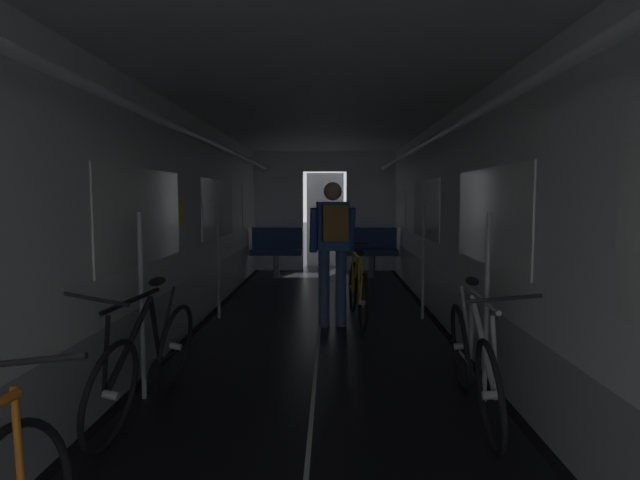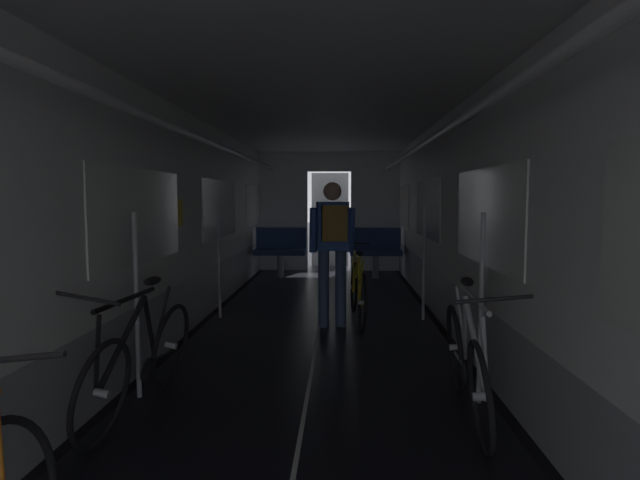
% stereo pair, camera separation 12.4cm
% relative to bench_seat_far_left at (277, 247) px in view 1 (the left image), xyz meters
% --- Properties ---
extents(train_car_shell, '(3.14, 12.34, 2.57)m').
position_rel_bench_seat_far_left_xyz_m(train_car_shell, '(0.90, -4.47, 1.13)').
color(train_car_shell, black).
rests_on(train_car_shell, ground).
extents(bench_seat_far_left, '(0.98, 0.51, 0.95)m').
position_rel_bench_seat_far_left_xyz_m(bench_seat_far_left, '(0.00, 0.00, 0.00)').
color(bench_seat_far_left, gray).
rests_on(bench_seat_far_left, ground).
extents(bench_seat_far_right, '(0.98, 0.51, 0.95)m').
position_rel_bench_seat_far_left_xyz_m(bench_seat_far_right, '(1.80, 0.00, 0.00)').
color(bench_seat_far_right, gray).
rests_on(bench_seat_far_right, ground).
extents(bicycle_silver, '(0.44, 1.69, 0.95)m').
position_rel_bench_seat_far_left_xyz_m(bicycle_silver, '(2.03, -6.20, -0.19)').
color(bicycle_silver, black).
rests_on(bicycle_silver, ground).
extents(bicycle_black, '(0.48, 1.70, 0.96)m').
position_rel_bench_seat_far_left_xyz_m(bicycle_black, '(-0.24, -6.24, -0.19)').
color(bicycle_black, black).
rests_on(bicycle_black, ground).
extents(person_cyclist_aisle, '(0.55, 0.42, 1.69)m').
position_rel_bench_seat_far_left_xyz_m(person_cyclist_aisle, '(1.06, -3.78, 0.45)').
color(person_cyclist_aisle, '#384C75').
rests_on(person_cyclist_aisle, ground).
extents(bicycle_yellow_in_aisle, '(0.44, 1.69, 0.94)m').
position_rel_bench_seat_far_left_xyz_m(bicycle_yellow_in_aisle, '(1.36, -3.51, -0.18)').
color(bicycle_yellow_in_aisle, black).
rests_on(bicycle_yellow_in_aisle, ground).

